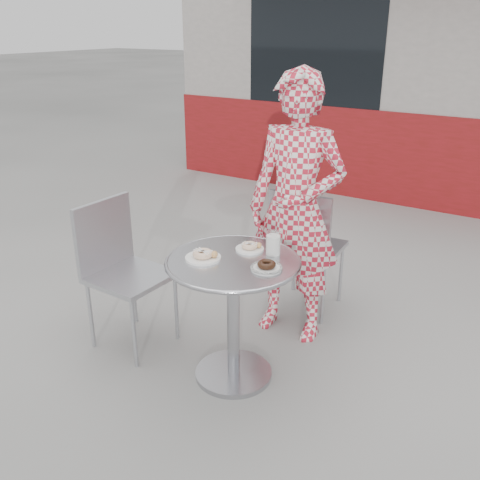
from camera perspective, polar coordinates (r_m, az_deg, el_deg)
The scene contains 10 objects.
ground at distance 3.14m, azimuth -1.69°, elevation -14.35°, with size 60.00×60.00×0.00m, color #989590.
storefront at distance 7.79m, azimuth 22.75°, elevation 17.79°, with size 6.02×4.55×3.00m.
bistro_table at distance 2.86m, azimuth -0.73°, elevation -5.36°, with size 0.72×0.72×0.73m.
chair_far at distance 3.73m, azimuth 7.18°, elevation -3.37°, with size 0.44×0.45×0.88m.
chair_left at distance 3.36m, azimuth -11.48°, elevation -6.58°, with size 0.45×0.44×0.90m.
seated_person at distance 3.23m, azimuth 5.97°, elevation 3.21°, with size 0.60×0.40×1.65m, color #B01B2D.
plate_far at distance 2.90m, azimuth 1.09°, elevation -0.76°, with size 0.15×0.15×0.04m.
plate_near at distance 2.79m, azimuth -3.90°, elevation -1.67°, with size 0.19×0.19×0.05m.
plate_checker at distance 2.68m, azimuth 2.84°, elevation -2.86°, with size 0.16×0.16×0.04m.
milk_cup at distance 2.83m, azimuth 3.55°, elevation -0.41°, with size 0.08×0.08×0.13m.
Camera 1 is at (1.42, -2.09, 1.87)m, focal length 40.00 mm.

